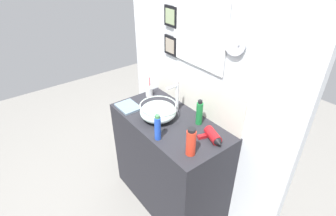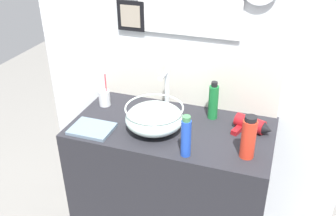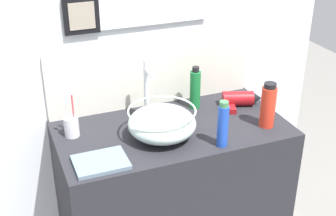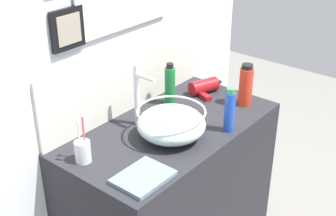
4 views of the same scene
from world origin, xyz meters
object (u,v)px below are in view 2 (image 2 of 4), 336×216
object	(u,v)px
hand_towel	(92,129)
spray_bottle	(213,101)
faucet	(166,86)
toothbrush_cup	(104,97)
soap_dispenser	(249,138)
lotion_bottle	(186,137)
glass_bowl_sink	(154,118)
hair_drier	(252,125)

from	to	relation	value
hand_towel	spray_bottle	bearing A→B (deg)	30.07
faucet	spray_bottle	size ratio (longest dim) A/B	1.35
faucet	spray_bottle	bearing A→B (deg)	6.29
faucet	toothbrush_cup	xyz separation A→B (m)	(-0.35, -0.03, -0.11)
soap_dispenser	lotion_bottle	world-z (taller)	soap_dispenser
glass_bowl_sink	spray_bottle	world-z (taller)	spray_bottle
spray_bottle	lotion_bottle	world-z (taller)	spray_bottle
hair_drier	spray_bottle	xyz separation A→B (m)	(-0.21, 0.06, 0.06)
faucet	hand_towel	xyz separation A→B (m)	(-0.29, -0.28, -0.15)
glass_bowl_sink	lotion_bottle	xyz separation A→B (m)	(0.20, -0.15, 0.03)
toothbrush_cup	lotion_bottle	size ratio (longest dim) A/B	1.05
soap_dispenser	hair_drier	bearing A→B (deg)	91.74
faucet	toothbrush_cup	world-z (taller)	faucet
hair_drier	toothbrush_cup	bearing A→B (deg)	179.42
faucet	glass_bowl_sink	bearing A→B (deg)	-90.00
hair_drier	hand_towel	bearing A→B (deg)	-161.72
faucet	toothbrush_cup	size ratio (longest dim) A/B	1.33
hair_drier	toothbrush_cup	xyz separation A→B (m)	(-0.80, 0.01, 0.01)
glass_bowl_sink	spray_bottle	size ratio (longest dim) A/B	1.39
soap_dispenser	spray_bottle	size ratio (longest dim) A/B	0.99
toothbrush_cup	hand_towel	size ratio (longest dim) A/B	1.02
hair_drier	glass_bowl_sink	bearing A→B (deg)	-162.60
spray_bottle	lotion_bottle	distance (m)	0.36
toothbrush_cup	hand_towel	xyz separation A→B (m)	(0.06, -0.25, -0.04)
glass_bowl_sink	hair_drier	distance (m)	0.47
soap_dispenser	lotion_bottle	bearing A→B (deg)	-163.59
lotion_bottle	hand_towel	bearing A→B (deg)	174.54
hair_drier	lotion_bottle	world-z (taller)	lotion_bottle
lotion_bottle	hand_towel	xyz separation A→B (m)	(-0.49, 0.05, -0.09)
spray_bottle	hand_towel	world-z (taller)	spray_bottle
spray_bottle	hair_drier	bearing A→B (deg)	-16.73
hair_drier	toothbrush_cup	distance (m)	0.80
hand_towel	toothbrush_cup	bearing A→B (deg)	102.90
toothbrush_cup	spray_bottle	distance (m)	0.59
lotion_bottle	hand_towel	world-z (taller)	lotion_bottle
glass_bowl_sink	hair_drier	bearing A→B (deg)	17.40
faucet	hand_towel	bearing A→B (deg)	-135.79
hair_drier	hand_towel	distance (m)	0.78
hair_drier	spray_bottle	size ratio (longest dim) A/B	0.97
hair_drier	toothbrush_cup	world-z (taller)	toothbrush_cup
glass_bowl_sink	lotion_bottle	world-z (taller)	lotion_bottle
hair_drier	hand_towel	size ratio (longest dim) A/B	0.97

